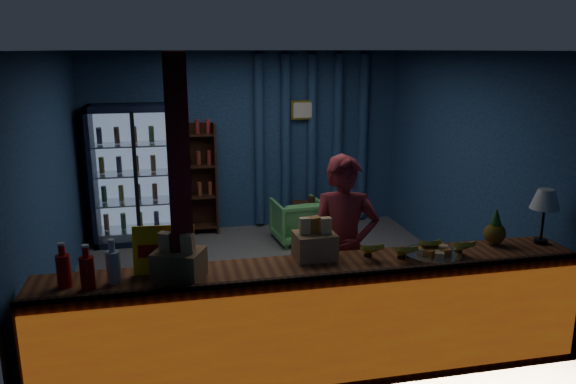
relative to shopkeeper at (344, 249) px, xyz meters
name	(u,v)px	position (x,y,z in m)	size (l,w,h in m)	color
ground	(274,282)	(-0.39, 1.34, -0.86)	(4.60, 4.60, 0.00)	#515154
room_walls	(273,148)	(-0.39, 1.34, 0.71)	(4.60, 4.60, 4.60)	navy
counter	(318,320)	(-0.39, -0.57, -0.38)	(4.40, 0.57, 0.99)	brown
support_post	(182,232)	(-1.44, -0.56, 0.44)	(0.16, 0.16, 2.60)	maroon
beverage_cooler	(137,175)	(-1.94, 3.25, 0.08)	(1.20, 0.62, 1.90)	black
bottle_shelf	(199,179)	(-1.09, 3.39, -0.06)	(0.50, 0.28, 1.60)	#381E11
curtain_folds	(312,140)	(0.61, 3.48, 0.44)	(1.74, 0.14, 2.50)	navy
framed_picture	(303,110)	(0.46, 3.43, 0.89)	(0.36, 0.04, 0.28)	gold
shopkeeper	(344,249)	(0.00, 0.00, 0.00)	(0.63, 0.41, 1.72)	maroon
green_chair	(298,220)	(0.21, 2.69, -0.56)	(0.64, 0.66, 0.60)	#57AF59
side_table	(312,220)	(0.44, 2.82, -0.61)	(0.62, 0.50, 0.60)	#381E11
yellow_sign	(164,250)	(-1.58, -0.45, 0.28)	(0.47, 0.13, 0.37)	yellow
soda_bottles	(88,268)	(-2.12, -0.59, 0.23)	(0.45, 0.18, 0.33)	#BB100C
snack_box_left	(179,262)	(-1.47, -0.60, 0.22)	(0.43, 0.40, 0.37)	#A2804E
snack_box_centre	(315,244)	(-0.38, -0.39, 0.21)	(0.34, 0.28, 0.35)	#A2804E
pastry_tray	(433,253)	(0.59, -0.55, 0.12)	(0.48, 0.48, 0.08)	silver
banana_bunches	(416,248)	(0.44, -0.55, 0.17)	(0.99, 0.29, 0.16)	gold
table_lamp	(545,201)	(1.66, -0.48, 0.48)	(0.25, 0.25, 0.49)	black
pineapple	(495,230)	(1.24, -0.42, 0.23)	(0.19, 0.19, 0.32)	olive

